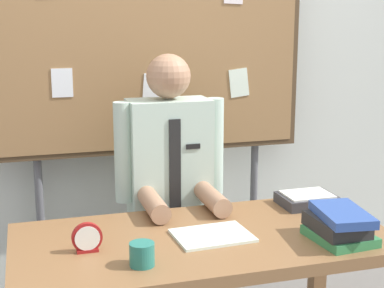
{
  "coord_description": "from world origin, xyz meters",
  "views": [
    {
      "loc": [
        -0.68,
        -2.1,
        1.61
      ],
      "look_at": [
        0.0,
        0.17,
        1.08
      ],
      "focal_mm": 53.55,
      "sensor_mm": 36.0,
      "label": 1
    }
  ],
  "objects": [
    {
      "name": "back_wall",
      "position": [
        0.0,
        1.13,
        1.35
      ],
      "size": [
        6.4,
        0.08,
        2.7
      ],
      "primitive_type": "cube",
      "color": "silver",
      "rests_on": "ground_plane"
    },
    {
      "name": "desk",
      "position": [
        0.0,
        0.0,
        0.64
      ],
      "size": [
        1.55,
        0.76,
        0.73
      ],
      "color": "brown",
      "rests_on": "ground_plane"
    },
    {
      "name": "person",
      "position": [
        0.0,
        0.56,
        0.67
      ],
      "size": [
        0.55,
        0.56,
        1.44
      ],
      "color": "#2D2D33",
      "rests_on": "ground_plane"
    },
    {
      "name": "bulletin_board",
      "position": [
        -0.0,
        0.93,
        1.49
      ],
      "size": [
        1.71,
        0.09,
        2.13
      ],
      "color": "#4C3823",
      "rests_on": "ground_plane"
    },
    {
      "name": "book_stack",
      "position": [
        0.5,
        -0.2,
        0.8
      ],
      "size": [
        0.23,
        0.31,
        0.13
      ],
      "color": "#337F47",
      "rests_on": "desk"
    },
    {
      "name": "open_notebook",
      "position": [
        0.03,
        -0.02,
        0.74
      ],
      "size": [
        0.32,
        0.25,
        0.01
      ],
      "primitive_type": "cube",
      "rotation": [
        0.0,
        0.0,
        0.06
      ],
      "color": "silver",
      "rests_on": "desk"
    },
    {
      "name": "desk_clock",
      "position": [
        -0.48,
        -0.03,
        0.79
      ],
      "size": [
        0.12,
        0.04,
        0.12
      ],
      "color": "maroon",
      "rests_on": "desk"
    },
    {
      "name": "coffee_mug",
      "position": [
        -0.3,
        -0.21,
        0.78
      ],
      "size": [
        0.09,
        0.09,
        0.09
      ],
      "primitive_type": "cylinder",
      "color": "#267266",
      "rests_on": "desk"
    },
    {
      "name": "paper_tray",
      "position": [
        0.59,
        0.24,
        0.76
      ],
      "size": [
        0.26,
        0.2,
        0.06
      ],
      "color": "#333338",
      "rests_on": "desk"
    }
  ]
}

